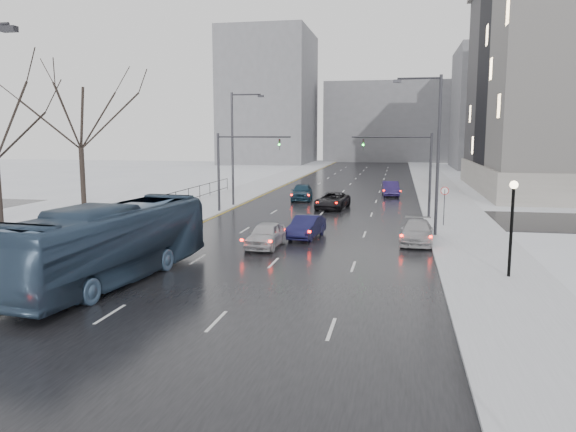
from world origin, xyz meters
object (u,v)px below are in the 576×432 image
Objects in this scene: tree_park_e at (85,216)px; sedan_center_far at (302,192)px; bus at (111,243)px; mast_signal_right at (416,165)px; lamppost_r_mid at (512,215)px; sedan_right_near at (306,227)px; streetlight_l_far at (235,143)px; sedan_right_far at (417,232)px; sedan_right_distant at (390,189)px; no_uturn_sign at (445,195)px; mast_signal_left at (231,163)px; streetlight_r_mid at (434,147)px; sedan_center_near at (266,235)px; tree_park_d at (2,240)px; sedan_right_cross at (332,201)px.

tree_park_e reaches higher than sedan_center_far.
mast_signal_right is at bearing 64.79° from bus.
lamppost_r_mid is 1.02× the size of sedan_right_near.
streetlight_l_far is 16.07m from mast_signal_right.
streetlight_l_far is 2.17× the size of sedan_right_far.
mast_signal_right is 15.60m from sedan_right_distant.
lamppost_r_mid reaches higher than sedan_right_near.
bus is (-15.37, -17.78, -0.55)m from no_uturn_sign.
mast_signal_left reaches higher than bus.
sedan_right_near is (-7.67, -1.90, -4.89)m from streetlight_r_mid.
streetlight_r_mid is at bearing -8.63° from tree_park_e.
sedan_center_near is at bearing -28.60° from tree_park_e.
streetlight_r_mid reaches higher than tree_park_e.
sedan_center_far is at bearing -151.83° from sedan_right_distant.
sedan_center_near is (6.89, -17.23, -4.87)m from streetlight_l_far.
sedan_right_far is at bearing -112.76° from streetlight_r_mid.
mast_signal_left is 19.93m from sedan_right_distant.
streetlight_l_far reaches higher than no_uturn_sign.
sedan_center_far is at bearing 91.06° from bus.
mast_signal_right is (15.49, -4.00, -1.51)m from streetlight_l_far.
tree_park_d is 14.10m from bus.
streetlight_l_far is 0.81× the size of bus.
lamppost_r_mid is at bearing -85.21° from sedan_right_distant.
sedan_center_near is at bearing -108.03° from sedan_right_distant.
no_uturn_sign reaches higher than sedan_center_far.
lamppost_r_mid reaches higher than bus.
sedan_right_far is at bearing -42.95° from streetlight_l_far.
sedan_right_distant is (-5.75, 33.10, -2.15)m from lamppost_r_mid.
sedan_right_distant is (23.05, 29.10, 0.80)m from tree_park_d.
streetlight_r_mid is at bearing -36.30° from streetlight_l_far.
tree_park_d is 4.63× the size of no_uturn_sign.
sedan_center_near reaches higher than sedan_right_far.
lamppost_r_mid is 33.67m from sedan_right_distant.
sedan_right_cross is at bearing 122.66° from streetlight_r_mid.
tree_park_d is 2.92× the size of lamppost_r_mid.
tree_park_e is (-0.40, 10.00, 0.00)m from tree_park_d.
sedan_center_near reaches higher than sedan_right_near.
streetlight_l_far is 19.41m from no_uturn_sign.
bus reaches higher than no_uturn_sign.
mast_signal_left is at bearing 99.61° from bus.
streetlight_r_mid is at bearing -104.48° from no_uturn_sign.
lamppost_r_mid is 13.44m from sedan_right_near.
lamppost_r_mid is at bearing -74.18° from streetlight_r_mid.
sedan_right_near is at bearing -51.68° from mast_signal_left.
tree_park_e is 20.31m from sedan_center_far.
streetlight_l_far is 29.30m from lamppost_r_mid.
lamppost_r_mid is at bearing 19.00° from bus.
sedan_right_distant is at bearing 79.38° from bus.
sedan_right_cross is at bearing -118.14° from sedan_right_distant.
sedan_right_far is at bearing 21.34° from sedan_center_near.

